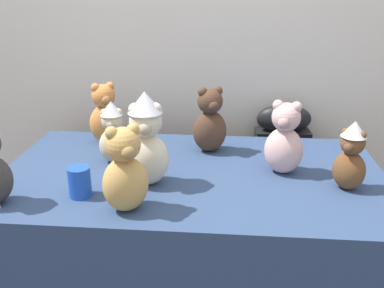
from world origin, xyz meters
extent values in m
cube|color=silver|center=(0.00, 0.94, 1.30)|extent=(7.00, 0.08, 2.60)
cube|color=navy|center=(0.00, 0.25, 0.40)|extent=(1.54, 0.88, 0.79)
cube|color=black|center=(0.43, 0.82, 0.39)|extent=(0.29, 0.14, 0.78)
ellipsoid|color=black|center=(0.43, 0.82, 0.85)|extent=(0.29, 0.14, 0.15)
ellipsoid|color=#D17F3D|center=(-0.44, 0.56, 0.88)|extent=(0.19, 0.18, 0.18)
sphere|color=#D17F3D|center=(-0.44, 0.56, 1.02)|extent=(0.11, 0.11, 0.11)
sphere|color=#D17F3D|center=(-0.47, 0.55, 1.06)|extent=(0.04, 0.04, 0.04)
sphere|color=#D17F3D|center=(-0.41, 0.58, 1.06)|extent=(0.04, 0.04, 0.04)
sphere|color=#A06536|center=(-0.41, 0.52, 1.01)|extent=(0.05, 0.05, 0.05)
ellipsoid|color=#CCB78E|center=(-0.34, 0.32, 0.86)|extent=(0.13, 0.12, 0.15)
sphere|color=#CCB78E|center=(-0.34, 0.32, 0.97)|extent=(0.09, 0.09, 0.09)
sphere|color=#CCB78E|center=(-0.36, 0.32, 1.01)|extent=(0.03, 0.03, 0.03)
sphere|color=#CCB78E|center=(-0.31, 0.33, 1.01)|extent=(0.03, 0.03, 0.03)
sphere|color=#9D8E71|center=(-0.33, 0.29, 0.97)|extent=(0.04, 0.04, 0.04)
cone|color=silver|center=(-0.34, 0.32, 1.03)|extent=(0.09, 0.09, 0.06)
ellipsoid|color=beige|center=(-0.16, 0.13, 0.89)|extent=(0.18, 0.16, 0.20)
sphere|color=beige|center=(-0.16, 0.13, 1.04)|extent=(0.12, 0.12, 0.12)
sphere|color=beige|center=(-0.19, 0.13, 1.08)|extent=(0.04, 0.04, 0.04)
sphere|color=beige|center=(-0.12, 0.14, 1.08)|extent=(0.04, 0.04, 0.04)
sphere|color=#ABA08A|center=(-0.15, 0.08, 1.03)|extent=(0.05, 0.05, 0.05)
cone|color=silver|center=(-0.16, 0.13, 1.11)|extent=(0.13, 0.13, 0.08)
ellipsoid|color=brown|center=(0.58, 0.15, 0.86)|extent=(0.15, 0.15, 0.15)
sphere|color=brown|center=(0.58, 0.15, 0.97)|extent=(0.09, 0.09, 0.09)
sphere|color=brown|center=(0.56, 0.17, 1.01)|extent=(0.03, 0.03, 0.03)
sphere|color=brown|center=(0.60, 0.14, 1.01)|extent=(0.03, 0.03, 0.03)
sphere|color=brown|center=(0.56, 0.12, 0.96)|extent=(0.04, 0.04, 0.04)
cone|color=silver|center=(0.58, 0.15, 1.02)|extent=(0.09, 0.09, 0.06)
ellipsoid|color=beige|center=(0.36, 0.28, 0.88)|extent=(0.18, 0.17, 0.19)
sphere|color=beige|center=(0.36, 0.28, 1.02)|extent=(0.11, 0.11, 0.11)
sphere|color=beige|center=(0.33, 0.29, 1.07)|extent=(0.04, 0.04, 0.04)
sphere|color=beige|center=(0.39, 0.27, 1.07)|extent=(0.04, 0.04, 0.04)
sphere|color=#A88783|center=(0.35, 0.23, 1.01)|extent=(0.05, 0.05, 0.05)
ellipsoid|color=#4C3323|center=(0.06, 0.49, 0.88)|extent=(0.19, 0.17, 0.19)
sphere|color=#4C3323|center=(0.06, 0.49, 1.02)|extent=(0.11, 0.11, 0.11)
sphere|color=#4C3323|center=(0.03, 0.47, 1.07)|extent=(0.04, 0.04, 0.04)
sphere|color=#4C3323|center=(0.09, 0.50, 1.07)|extent=(0.04, 0.04, 0.04)
sphere|color=#412E23|center=(0.08, 0.44, 1.01)|extent=(0.05, 0.05, 0.05)
ellipsoid|color=tan|center=(-0.19, -0.07, 0.89)|extent=(0.20, 0.19, 0.19)
sphere|color=tan|center=(-0.19, -0.07, 1.02)|extent=(0.11, 0.11, 0.11)
sphere|color=tan|center=(-0.22, -0.09, 1.07)|extent=(0.04, 0.04, 0.04)
sphere|color=tan|center=(-0.16, -0.05, 1.07)|extent=(0.04, 0.04, 0.04)
sphere|color=olive|center=(-0.17, -0.11, 1.01)|extent=(0.05, 0.05, 0.05)
cylinder|color=blue|center=(-0.38, 0.01, 0.85)|extent=(0.08, 0.08, 0.11)
camera|label=1|loc=(0.13, -1.30, 1.50)|focal=39.74mm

